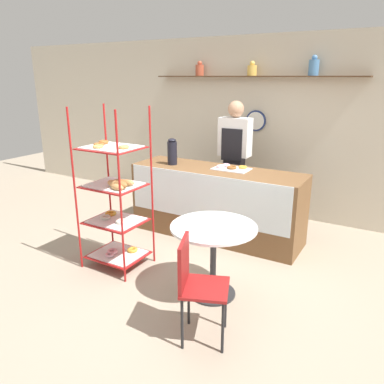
{
  "coord_description": "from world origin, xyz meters",
  "views": [
    {
      "loc": [
        2.11,
        -3.29,
        2.11
      ],
      "look_at": [
        0.0,
        0.35,
        0.8
      ],
      "focal_mm": 35.0,
      "sensor_mm": 36.0,
      "label": 1
    }
  ],
  "objects_px": {
    "person_worker": "(234,157)",
    "cafe_chair": "(195,279)",
    "coffee_carafe": "(172,152)",
    "donut_tray_counter": "(231,168)",
    "pastry_rack": "(115,200)",
    "cafe_table": "(213,243)"
  },
  "relations": [
    {
      "from": "cafe_chair",
      "to": "donut_tray_counter",
      "type": "distance_m",
      "value": 2.19
    },
    {
      "from": "person_worker",
      "to": "pastry_rack",
      "type": "bearing_deg",
      "value": -106.5
    },
    {
      "from": "donut_tray_counter",
      "to": "cafe_chair",
      "type": "bearing_deg",
      "value": -73.05
    },
    {
      "from": "cafe_table",
      "to": "coffee_carafe",
      "type": "bearing_deg",
      "value": 135.6
    },
    {
      "from": "person_worker",
      "to": "cafe_table",
      "type": "bearing_deg",
      "value": -71.4
    },
    {
      "from": "person_worker",
      "to": "cafe_table",
      "type": "relative_size",
      "value": 2.13
    },
    {
      "from": "cafe_table",
      "to": "donut_tray_counter",
      "type": "xyz_separation_m",
      "value": [
        -0.46,
        1.4,
        0.4
      ]
    },
    {
      "from": "coffee_carafe",
      "to": "pastry_rack",
      "type": "bearing_deg",
      "value": -87.62
    },
    {
      "from": "cafe_chair",
      "to": "coffee_carafe",
      "type": "xyz_separation_m",
      "value": [
        -1.44,
        1.91,
        0.58
      ]
    },
    {
      "from": "person_worker",
      "to": "cafe_chair",
      "type": "distance_m",
      "value": 2.75
    },
    {
      "from": "pastry_rack",
      "to": "cafe_chair",
      "type": "relative_size",
      "value": 2.05
    },
    {
      "from": "cafe_table",
      "to": "donut_tray_counter",
      "type": "bearing_deg",
      "value": 108.28
    },
    {
      "from": "cafe_table",
      "to": "donut_tray_counter",
      "type": "height_order",
      "value": "donut_tray_counter"
    },
    {
      "from": "cafe_chair",
      "to": "donut_tray_counter",
      "type": "relative_size",
      "value": 1.88
    },
    {
      "from": "cafe_table",
      "to": "cafe_chair",
      "type": "xyz_separation_m",
      "value": [
        0.16,
        -0.65,
        -0.02
      ]
    },
    {
      "from": "person_worker",
      "to": "donut_tray_counter",
      "type": "height_order",
      "value": "person_worker"
    },
    {
      "from": "pastry_rack",
      "to": "cafe_table",
      "type": "distance_m",
      "value": 1.25
    },
    {
      "from": "donut_tray_counter",
      "to": "person_worker",
      "type": "bearing_deg",
      "value": 109.44
    },
    {
      "from": "donut_tray_counter",
      "to": "pastry_rack",
      "type": "bearing_deg",
      "value": -118.48
    },
    {
      "from": "person_worker",
      "to": "cafe_chair",
      "type": "height_order",
      "value": "person_worker"
    },
    {
      "from": "cafe_table",
      "to": "coffee_carafe",
      "type": "height_order",
      "value": "coffee_carafe"
    },
    {
      "from": "coffee_carafe",
      "to": "donut_tray_counter",
      "type": "distance_m",
      "value": 0.84
    }
  ]
}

